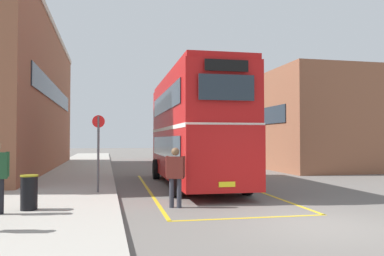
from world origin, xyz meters
TOP-DOWN VIEW (x-y plane):
  - ground_plane at (0.00, 14.40)m, footprint 135.60×135.60m
  - sidewalk_left at (-6.50, 16.80)m, footprint 4.00×57.60m
  - brick_building_left at (-11.34, 18.16)m, footprint 6.61×22.19m
  - depot_building_right at (8.98, 18.23)m, footprint 7.03×13.81m
  - double_decker_bus at (-1.16, 8.23)m, footprint 3.04×10.23m
  - single_deck_bus at (2.09, 27.39)m, footprint 2.77×9.51m
  - pedestrian_boarding at (-2.89, 3.05)m, footprint 0.55×0.39m
  - litter_bin at (-6.86, 2.77)m, footprint 0.45×0.45m
  - bus_stop_sign at (-5.15, 5.93)m, footprint 0.44×0.08m
  - bay_marking_yellow at (-1.18, 6.32)m, footprint 4.50×12.25m

SIDE VIEW (x-z plane):
  - ground_plane at x=0.00m, z-range 0.00..0.00m
  - bay_marking_yellow at x=-1.18m, z-range 0.00..0.01m
  - sidewalk_left at x=-6.50m, z-range 0.00..0.14m
  - litter_bin at x=-6.86m, z-range 0.14..1.06m
  - pedestrian_boarding at x=-2.89m, z-range 0.15..1.90m
  - single_deck_bus at x=2.09m, z-range 0.13..3.15m
  - bus_stop_sign at x=-5.15m, z-range 0.41..3.13m
  - double_decker_bus at x=-1.16m, z-range 0.14..4.89m
  - depot_building_right at x=8.98m, z-range 0.00..6.47m
  - brick_building_left at x=-11.34m, z-range 0.00..9.29m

